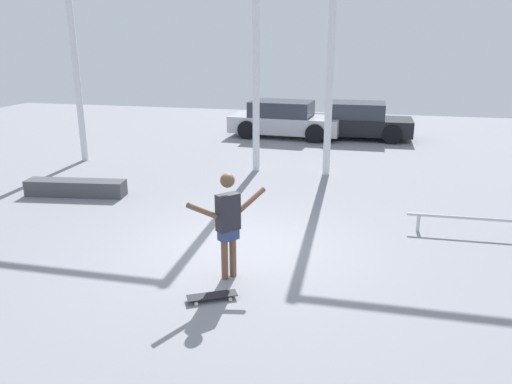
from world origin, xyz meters
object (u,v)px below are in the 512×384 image
Objects in this scene: grind_box at (76,188)px; parked_car_silver at (284,120)px; skateboard at (212,296)px; parked_car_black at (358,121)px; skateboarder at (228,220)px; grind_rail at (475,221)px.

grind_box is 0.56× the size of parked_car_silver.
parked_car_black is at bearing 54.78° from skateboard.
skateboarder is at bearing -80.56° from parked_car_silver.
grind_rail is at bearing -3.35° from grind_box.
parked_car_black is (2.82, 0.36, -0.01)m from parked_car_silver.
parked_car_black reaches higher than grind_box.
grind_box is at bearing -126.15° from parked_car_black.
grind_box reaches higher than skateboard.
skateboarder reaches higher than parked_car_black.
grind_rail is (4.27, 3.62, 0.23)m from skateboard.
grind_rail is at bearing -55.78° from parked_car_silver.
grind_box is 11.16m from parked_car_black.
grind_rail is at bearing 12.23° from skateboard.
skateboard is 0.17× the size of parked_car_silver.
skateboarder is at bearing 58.61° from skateboard.
grind_box is 0.95× the size of grind_rail.
grind_box is (-4.91, 3.39, -0.81)m from skateboarder.
parked_car_silver is at bearing 120.50° from grind_rail.
grind_box is 9.14m from grind_rail.
grind_rail reaches higher than skateboard.
skateboarder is 6.02m from grind_box.
skateboarder reaches higher than grind_box.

